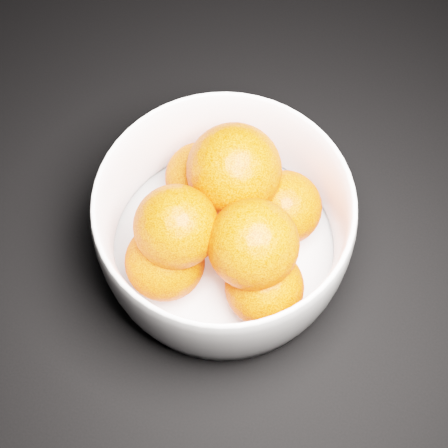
# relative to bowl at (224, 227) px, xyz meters

# --- Properties ---
(ground) EXTENTS (3.00, 3.00, 0.00)m
(ground) POSITION_rel_bowl_xyz_m (-0.25, 0.25, -0.06)
(ground) COLOR black
(ground) RESTS_ON ground
(bowl) EXTENTS (0.24, 0.24, 0.12)m
(bowl) POSITION_rel_bowl_xyz_m (0.00, 0.00, 0.00)
(bowl) COLOR white
(bowl) RESTS_ON ground
(orange_pile) EXTENTS (0.17, 0.17, 0.12)m
(orange_pile) POSITION_rel_bowl_xyz_m (0.00, 0.00, 0.01)
(orange_pile) COLOR #F4410B
(orange_pile) RESTS_ON bowl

